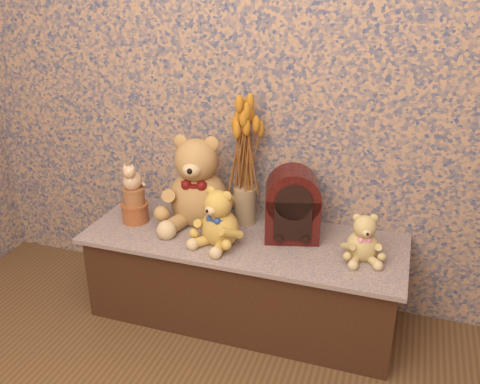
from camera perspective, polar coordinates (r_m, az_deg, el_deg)
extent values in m
cube|color=#374671|center=(2.34, 2.55, 17.49)|extent=(3.00, 0.10, 2.60)
cube|color=#3D4D7C|center=(2.46, 0.38, -9.27)|extent=(1.44, 0.54, 0.42)
cylinder|color=tan|center=(2.44, 0.52, -1.48)|extent=(0.14, 0.14, 0.18)
cylinder|color=#AC7232|center=(2.52, -11.45, -2.23)|extent=(0.16, 0.16, 0.09)
cylinder|color=tan|center=(2.49, -11.61, -0.46)|extent=(0.12, 0.12, 0.08)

